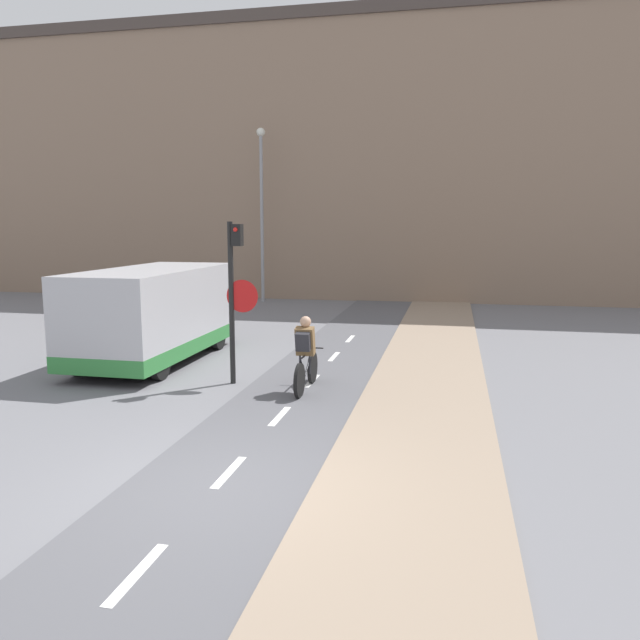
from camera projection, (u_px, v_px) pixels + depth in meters
ground_plane at (215, 489)px, 7.84m from camera, size 120.00×120.00×0.00m
bike_lane at (215, 488)px, 7.84m from camera, size 2.38×60.00×0.02m
sidewalk_strip at (406, 505)px, 7.34m from camera, size 2.40×60.00×0.05m
building_row_background at (393, 161)px, 28.29m from camera, size 60.00×5.20×12.23m
traffic_light_pole at (235, 285)px, 12.72m from camera, size 0.67×0.25×3.35m
street_lamp_far at (262, 198)px, 26.24m from camera, size 0.36×0.36×7.25m
cyclist_near at (305, 356)px, 12.33m from camera, size 0.46×1.81×1.51m
van at (153, 316)px, 14.99m from camera, size 2.16×5.20×2.25m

